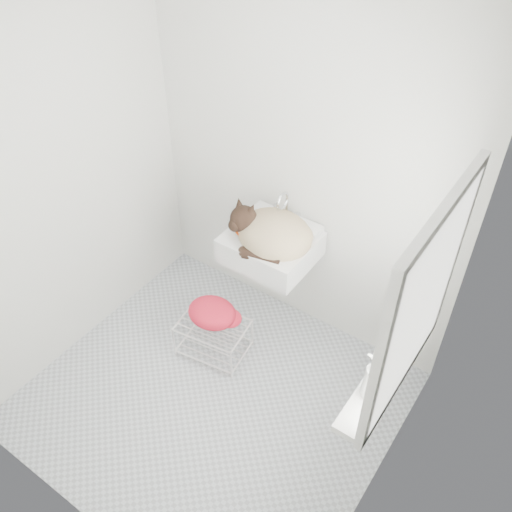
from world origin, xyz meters
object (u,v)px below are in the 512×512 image
Objects in this scene: bottle_a at (370,395)px; bottle_c at (396,354)px; bottle_b at (385,371)px; sink at (271,236)px; cat at (271,233)px; wire_rack at (213,336)px.

bottle_a is 1.42× the size of bottle_c.
bottle_a reaches higher than bottle_c.
bottle_b is 0.13m from bottle_c.
bottle_b is (1.05, -0.55, 0.00)m from sink.
cat is 1.26m from bottle_a.
bottle_a is 0.30m from bottle_c.
bottle_c is (1.04, -0.41, -0.04)m from cat.
wire_rack is 2.23× the size of bottle_b.
cat is 1.16× the size of wire_rack.
wire_rack is 2.82× the size of bottle_c.
bottle_a is at bearing -90.00° from bottle_c.
bottle_b is at bearing 90.00° from bottle_a.
sink reaches higher than bottle_c.
bottle_c is (0.00, 0.13, 0.00)m from bottle_b.
sink is at bearing 121.71° from cat.
bottle_c is at bearing 90.00° from bottle_a.
sink is 1.06× the size of cat.
wire_rack is 1.46m from bottle_a.
bottle_b is at bearing -24.25° from cat.
bottle_a is at bearing -31.23° from cat.
bottle_b reaches higher than bottle_c.
bottle_c reaches higher than wire_rack.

